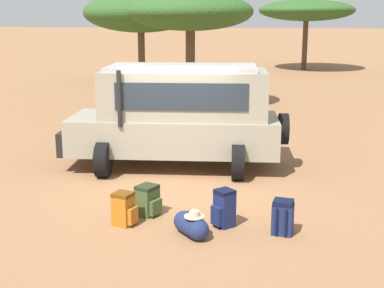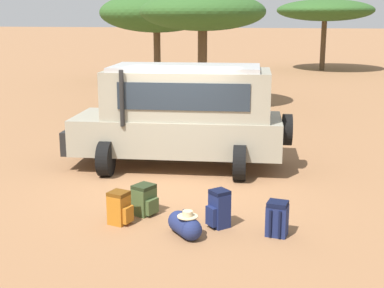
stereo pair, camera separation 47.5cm
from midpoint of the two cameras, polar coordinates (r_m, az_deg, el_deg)
ground_plane at (r=11.73m, az=-3.19°, el=-4.20°), size 320.00×320.00×0.00m
safari_vehicle at (r=12.71m, az=-2.51°, el=3.21°), size 5.45×3.13×2.44m
backpack_beside_front_wheel at (r=9.28m, az=1.96°, el=-6.92°), size 0.44×0.44×0.66m
backpack_cluster_center at (r=9.87m, az=-6.12°, el=-6.03°), size 0.49×0.47×0.56m
backpack_near_rear_wheel at (r=9.48m, az=-8.72°, el=-6.89°), size 0.46×0.38×0.58m
backpack_outermost at (r=9.08m, az=8.18°, el=-7.76°), size 0.37×0.43×0.59m
duffel_bag_low_black_case at (r=8.95m, az=-1.63°, el=-8.64°), size 0.66×0.68×0.47m
acacia_tree_far_left at (r=30.01m, az=-5.97°, el=13.74°), size 6.28×5.61×4.81m
acacia_tree_left_mid at (r=21.51m, az=-0.84°, el=13.87°), size 4.95×4.83×4.47m
acacia_tree_centre_back at (r=37.47m, az=11.75°, el=13.77°), size 6.35×6.93×4.65m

